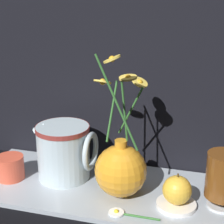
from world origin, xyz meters
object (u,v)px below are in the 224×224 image
(tea_glass, at_px, (224,177))
(orange_fruit, at_px, (177,190))
(vase_with_flowers, at_px, (121,169))
(yellow_mug, at_px, (10,167))
(ceramic_pitcher, at_px, (64,150))

(tea_glass, distance_m, orange_fruit, 0.11)
(vase_with_flowers, bearing_deg, orange_fruit, -7.68)
(vase_with_flowers, height_order, orange_fruit, vase_with_flowers)
(yellow_mug, relative_size, tea_glass, 0.61)
(ceramic_pitcher, bearing_deg, yellow_mug, -161.13)
(ceramic_pitcher, height_order, tea_glass, ceramic_pitcher)
(ceramic_pitcher, distance_m, orange_fruit, 0.31)
(tea_glass, bearing_deg, ceramic_pitcher, 175.05)
(yellow_mug, distance_m, orange_fruit, 0.45)
(yellow_mug, bearing_deg, vase_with_flowers, 0.43)
(ceramic_pitcher, xyz_separation_m, tea_glass, (0.41, -0.04, -0.00))
(yellow_mug, relative_size, orange_fruit, 1.09)
(tea_glass, bearing_deg, yellow_mug, -178.70)
(orange_fruit, bearing_deg, ceramic_pitcher, 168.16)
(tea_glass, bearing_deg, orange_fruit, -163.96)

